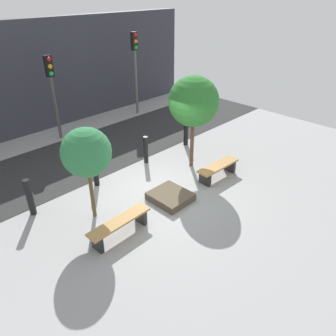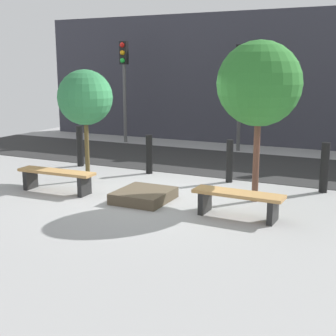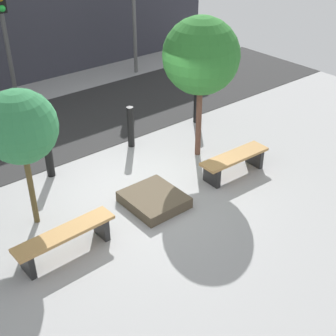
# 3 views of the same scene
# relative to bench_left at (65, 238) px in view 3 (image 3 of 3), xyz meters

# --- Properties ---
(ground_plane) EXTENTS (18.00, 18.00, 0.00)m
(ground_plane) POSITION_rel_bench_left_xyz_m (2.02, 0.70, -0.34)
(ground_plane) COLOR #989898
(road_strip) EXTENTS (18.00, 3.56, 0.01)m
(road_strip) POSITION_rel_bench_left_xyz_m (2.02, 4.47, -0.34)
(road_strip) COLOR #2A2A2A
(road_strip) RESTS_ON ground
(bench_left) EXTENTS (1.78, 0.44, 0.47)m
(bench_left) POSITION_rel_bench_left_xyz_m (0.00, 0.00, 0.00)
(bench_left) COLOR black
(bench_left) RESTS_ON ground
(bench_right) EXTENTS (1.64, 0.49, 0.47)m
(bench_right) POSITION_rel_bench_left_xyz_m (4.03, 0.00, -0.01)
(bench_right) COLOR black
(bench_right) RESTS_ON ground
(planter_bed) EXTENTS (1.02, 1.13, 0.22)m
(planter_bed) POSITION_rel_bench_left_xyz_m (2.02, 0.20, -0.23)
(planter_bed) COLOR brown
(planter_bed) RESTS_ON ground
(tree_behind_left_bench) EXTENTS (1.27, 1.27, 2.59)m
(tree_behind_left_bench) POSITION_rel_bench_left_xyz_m (-0.00, 1.15, 1.60)
(tree_behind_left_bench) COLOR brown
(tree_behind_left_bench) RESTS_ON ground
(tree_behind_right_bench) EXTENTS (1.63, 1.63, 3.14)m
(tree_behind_right_bench) POSITION_rel_bench_left_xyz_m (4.03, 1.15, 1.98)
(tree_behind_right_bench) COLOR brown
(tree_behind_right_bench) RESTS_ON ground
(bollard_left) EXTENTS (0.17, 0.17, 0.98)m
(bollard_left) POSITION_rel_bench_left_xyz_m (0.96, 2.44, 0.15)
(bollard_left) COLOR black
(bollard_left) RESTS_ON ground
(bollard_center) EXTENTS (0.16, 0.16, 1.00)m
(bollard_center) POSITION_rel_bench_left_xyz_m (3.07, 2.44, 0.16)
(bollard_center) COLOR black
(bollard_center) RESTS_ON ground
(bollard_right) EXTENTS (0.18, 0.18, 1.08)m
(bollard_right) POSITION_rel_bench_left_xyz_m (5.18, 2.44, 0.20)
(bollard_right) COLOR black
(bollard_right) RESTS_ON ground
(traffic_light_mid_west) EXTENTS (0.28, 0.27, 3.30)m
(traffic_light_mid_west) POSITION_rel_bench_left_xyz_m (2.02, 6.54, 1.96)
(traffic_light_mid_west) COLOR #484848
(traffic_light_mid_west) RESTS_ON ground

